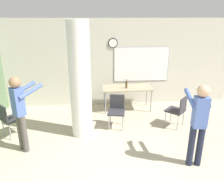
{
  "coord_description": "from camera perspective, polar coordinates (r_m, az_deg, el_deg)",
  "views": [
    {
      "loc": [
        -0.62,
        -1.94,
        2.88
      ],
      "look_at": [
        -0.21,
        2.7,
        1.25
      ],
      "focal_mm": 35.0,
      "sensor_mm": 36.0,
      "label": 1
    }
  ],
  "objects": [
    {
      "name": "folding_table",
      "position": [
        6.85,
        4.02,
        0.54
      ],
      "size": [
        1.54,
        0.7,
        0.74
      ],
      "color": "tan",
      "rests_on": "ground_plane"
    },
    {
      "name": "person_watching_back",
      "position": [
        5.04,
        -22.9,
        -4.21
      ],
      "size": [
        0.66,
        0.65,
        1.71
      ],
      "color": "#514C47",
      "rests_on": "ground_plane"
    },
    {
      "name": "bottle_on_table",
      "position": [
        6.74,
        3.79,
        1.65
      ],
      "size": [
        0.06,
        0.06,
        0.28
      ],
      "color": "#4C3319",
      "rests_on": "folding_table"
    },
    {
      "name": "support_pillar",
      "position": [
        5.23,
        -8.33,
        2.59
      ],
      "size": [
        0.51,
        0.51,
        2.8
      ],
      "color": "white",
      "rests_on": "ground_plane"
    },
    {
      "name": "wall_back",
      "position": [
        7.18,
        0.16,
        7.33
      ],
      "size": [
        8.0,
        0.15,
        2.8
      ],
      "color": "beige",
      "rests_on": "ground_plane"
    },
    {
      "name": "chair_mid_room",
      "position": [
        6.09,
        16.82,
        -4.56
      ],
      "size": [
        0.62,
        0.62,
        0.87
      ],
      "color": "#2D2D33",
      "rests_on": "ground_plane"
    },
    {
      "name": "chair_by_left_wall",
      "position": [
        5.94,
        -25.29,
        -6.25
      ],
      "size": [
        0.62,
        0.62,
        0.87
      ],
      "color": "#2D2D33",
      "rests_on": "ground_plane"
    },
    {
      "name": "chair_table_front",
      "position": [
        5.85,
        1.2,
        -4.69
      ],
      "size": [
        0.51,
        0.51,
        0.87
      ],
      "color": "#2D2D33",
      "rests_on": "ground_plane"
    },
    {
      "name": "person_playing_side",
      "position": [
        4.5,
        21.71,
        -6.92
      ],
      "size": [
        0.41,
        0.68,
        1.7
      ],
      "color": "#1E2338",
      "rests_on": "ground_plane"
    }
  ]
}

